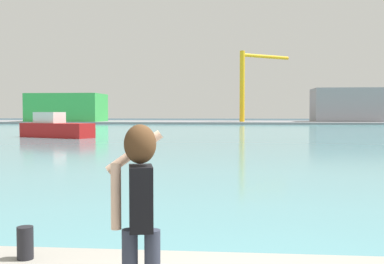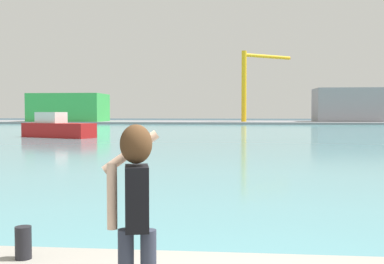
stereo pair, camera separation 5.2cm
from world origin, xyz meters
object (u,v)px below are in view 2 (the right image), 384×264
at_px(person_photographer, 135,202).
at_px(port_crane, 251,78).
at_px(warehouse_right, 350,105).
at_px(harbor_bollard, 23,243).
at_px(warehouse_left, 69,108).
at_px(boat_moored, 57,128).

bearing_deg(person_photographer, port_crane, -15.75).
bearing_deg(warehouse_right, port_crane, -173.11).
xyz_separation_m(harbor_bollard, warehouse_left, (-31.69, 86.56, 2.52)).
height_order(warehouse_left, warehouse_right, warehouse_right).
relative_size(warehouse_left, port_crane, 1.04).
bearing_deg(port_crane, warehouse_left, -178.79).
distance_m(boat_moored, port_crane, 55.80).
distance_m(boat_moored, warehouse_right, 66.93).
relative_size(boat_moored, warehouse_left, 0.51).
relative_size(harbor_bollard, warehouse_right, 0.03).
height_order(warehouse_left, port_crane, port_crane).
relative_size(boat_moored, port_crane, 0.54).
height_order(person_photographer, warehouse_right, warehouse_right).
height_order(harbor_bollard, boat_moored, boat_moored).
bearing_deg(warehouse_left, harbor_bollard, -69.89).
bearing_deg(person_photographer, harbor_bollard, 35.46).
bearing_deg(warehouse_right, person_photographer, -104.60).
xyz_separation_m(boat_moored, warehouse_right, (39.45, 53.99, 2.90)).
distance_m(harbor_bollard, port_crane, 87.94).
relative_size(harbor_bollard, port_crane, 0.03).
distance_m(warehouse_left, warehouse_right, 57.35).
xyz_separation_m(person_photographer, warehouse_right, (23.78, 91.32, 2.17)).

